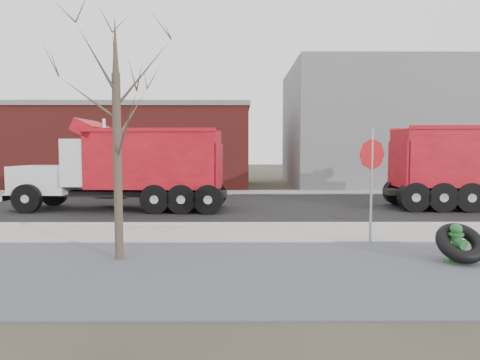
{
  "coord_description": "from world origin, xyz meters",
  "views": [
    {
      "loc": [
        -0.63,
        -11.74,
        2.38
      ],
      "look_at": [
        -0.56,
        2.24,
        1.4
      ],
      "focal_mm": 32.0,
      "sensor_mm": 36.0,
      "label": 1
    }
  ],
  "objects_px": {
    "dump_truck_red_b": "(129,165)",
    "fire_hydrant": "(456,245)",
    "truck_tire": "(460,243)",
    "stop_sign": "(372,167)"
  },
  "relations": [
    {
      "from": "stop_sign",
      "to": "fire_hydrant",
      "type": "bearing_deg",
      "value": -56.5
    },
    {
      "from": "truck_tire",
      "to": "dump_truck_red_b",
      "type": "relative_size",
      "value": 0.12
    },
    {
      "from": "dump_truck_red_b",
      "to": "fire_hydrant",
      "type": "bearing_deg",
      "value": 140.28
    },
    {
      "from": "stop_sign",
      "to": "dump_truck_red_b",
      "type": "relative_size",
      "value": 0.35
    },
    {
      "from": "truck_tire",
      "to": "dump_truck_red_b",
      "type": "bearing_deg",
      "value": 137.87
    },
    {
      "from": "stop_sign",
      "to": "dump_truck_red_b",
      "type": "xyz_separation_m",
      "value": [
        -7.62,
        6.23,
        -0.17
      ]
    },
    {
      "from": "truck_tire",
      "to": "dump_truck_red_b",
      "type": "distance_m",
      "value": 12.12
    },
    {
      "from": "truck_tire",
      "to": "stop_sign",
      "type": "relative_size",
      "value": 0.35
    },
    {
      "from": "fire_hydrant",
      "to": "dump_truck_red_b",
      "type": "relative_size",
      "value": 0.1
    },
    {
      "from": "stop_sign",
      "to": "dump_truck_red_b",
      "type": "distance_m",
      "value": 9.85
    }
  ]
}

